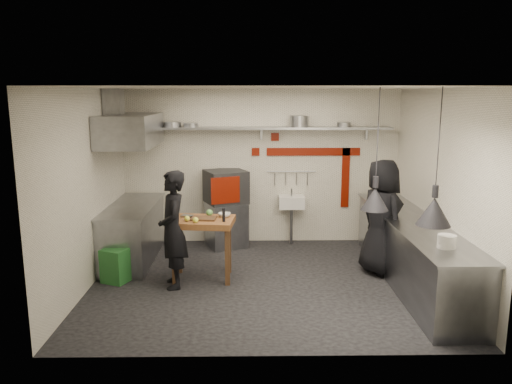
{
  "coord_description": "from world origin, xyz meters",
  "views": [
    {
      "loc": [
        -0.22,
        -6.93,
        2.73
      ],
      "look_at": [
        -0.12,
        0.3,
        1.29
      ],
      "focal_mm": 35.0,
      "sensor_mm": 36.0,
      "label": 1
    }
  ],
  "objects_px": {
    "oven_stand": "(226,225)",
    "prep_table": "(202,249)",
    "chef_right": "(381,217)",
    "combi_oven": "(226,187)",
    "chef_left": "(173,230)",
    "green_bin": "(117,265)"
  },
  "relations": [
    {
      "from": "prep_table",
      "to": "chef_right",
      "type": "height_order",
      "value": "chef_right"
    },
    {
      "from": "chef_left",
      "to": "oven_stand",
      "type": "bearing_deg",
      "value": 147.79
    },
    {
      "from": "chef_right",
      "to": "prep_table",
      "type": "bearing_deg",
      "value": 72.14
    },
    {
      "from": "prep_table",
      "to": "combi_oven",
      "type": "bearing_deg",
      "value": 86.42
    },
    {
      "from": "oven_stand",
      "to": "combi_oven",
      "type": "height_order",
      "value": "combi_oven"
    },
    {
      "from": "chef_left",
      "to": "chef_right",
      "type": "relative_size",
      "value": 0.95
    },
    {
      "from": "oven_stand",
      "to": "green_bin",
      "type": "height_order",
      "value": "oven_stand"
    },
    {
      "from": "oven_stand",
      "to": "chef_left",
      "type": "bearing_deg",
      "value": -132.58
    },
    {
      "from": "oven_stand",
      "to": "chef_left",
      "type": "xyz_separation_m",
      "value": [
        -0.66,
        -1.9,
        0.44
      ]
    },
    {
      "from": "oven_stand",
      "to": "prep_table",
      "type": "xyz_separation_m",
      "value": [
        -0.28,
        -1.61,
        0.06
      ]
    },
    {
      "from": "green_bin",
      "to": "chef_left",
      "type": "relative_size",
      "value": 0.3
    },
    {
      "from": "chef_left",
      "to": "chef_right",
      "type": "height_order",
      "value": "chef_right"
    },
    {
      "from": "combi_oven",
      "to": "chef_right",
      "type": "height_order",
      "value": "chef_right"
    },
    {
      "from": "oven_stand",
      "to": "green_bin",
      "type": "xyz_separation_m",
      "value": [
        -1.54,
        -1.7,
        -0.15
      ]
    },
    {
      "from": "oven_stand",
      "to": "chef_right",
      "type": "height_order",
      "value": "chef_right"
    },
    {
      "from": "oven_stand",
      "to": "prep_table",
      "type": "height_order",
      "value": "prep_table"
    },
    {
      "from": "green_bin",
      "to": "combi_oven",
      "type": "bearing_deg",
      "value": 48.51
    },
    {
      "from": "combi_oven",
      "to": "prep_table",
      "type": "xyz_separation_m",
      "value": [
        -0.28,
        -1.64,
        -0.63
      ]
    },
    {
      "from": "oven_stand",
      "to": "combi_oven",
      "type": "bearing_deg",
      "value": 71.66
    },
    {
      "from": "oven_stand",
      "to": "combi_oven",
      "type": "distance_m",
      "value": 0.69
    },
    {
      "from": "chef_right",
      "to": "combi_oven",
      "type": "bearing_deg",
      "value": 37.04
    },
    {
      "from": "oven_stand",
      "to": "chef_left",
      "type": "relative_size",
      "value": 0.48
    }
  ]
}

